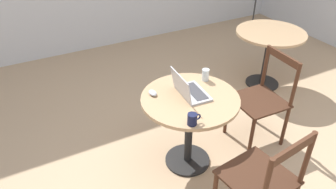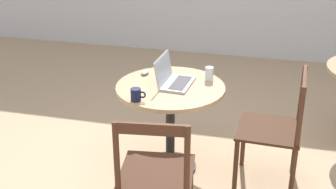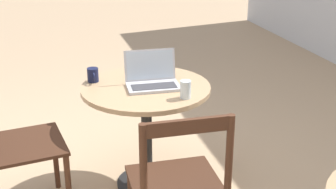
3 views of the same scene
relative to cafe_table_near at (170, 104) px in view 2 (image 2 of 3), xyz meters
The scene contains 7 objects.
cafe_table_near is the anchor object (origin of this frame).
chair_near_right 0.81m from the cafe_table_near, ahead, with size 0.48×0.48×0.92m.
chair_near_front 0.84m from the cafe_table_near, 82.49° to the right, with size 0.51×0.51×0.92m.
laptop 0.20m from the cafe_table_near, 73.06° to the left, with size 0.26×0.35×0.22m.
mouse 0.36m from the cafe_table_near, 143.90° to the left, with size 0.06×0.10×0.03m.
mug 0.41m from the cafe_table_near, 118.76° to the right, with size 0.11×0.07×0.09m.
drinking_glass 0.38m from the cafe_table_near, 34.02° to the left, with size 0.07×0.07×0.11m.
Camera 2 is at (0.57, -2.83, 2.13)m, focal length 50.00 mm.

